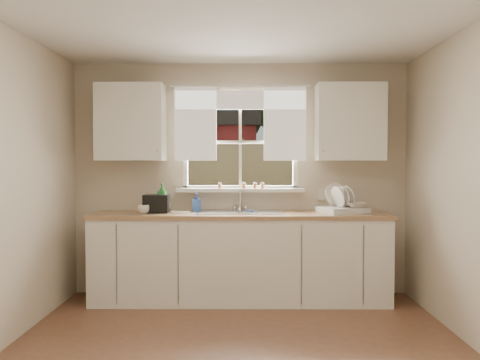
{
  "coord_description": "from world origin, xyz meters",
  "views": [
    {
      "loc": [
        0.04,
        -3.52,
        1.43
      ],
      "look_at": [
        0.0,
        1.65,
        1.25
      ],
      "focal_mm": 38.0,
      "sensor_mm": 36.0,
      "label": 1
    }
  ],
  "objects_px": {
    "cup": "(144,209)",
    "black_appliance": "(156,204)",
    "dish_rack": "(342,207)",
    "soap_bottle_a": "(162,197)"
  },
  "relations": [
    {
      "from": "dish_rack",
      "to": "cup",
      "type": "distance_m",
      "value": 2.03
    },
    {
      "from": "dish_rack",
      "to": "cup",
      "type": "height_order",
      "value": "dish_rack"
    },
    {
      "from": "soap_bottle_a",
      "to": "black_appliance",
      "type": "xyz_separation_m",
      "value": [
        -0.05,
        -0.07,
        -0.06
      ]
    },
    {
      "from": "soap_bottle_a",
      "to": "cup",
      "type": "xyz_separation_m",
      "value": [
        -0.16,
        -0.18,
        -0.11
      ]
    },
    {
      "from": "cup",
      "to": "black_appliance",
      "type": "bearing_deg",
      "value": 57.15
    },
    {
      "from": "dish_rack",
      "to": "cup",
      "type": "bearing_deg",
      "value": -177.23
    },
    {
      "from": "cup",
      "to": "black_appliance",
      "type": "height_order",
      "value": "black_appliance"
    },
    {
      "from": "dish_rack",
      "to": "cup",
      "type": "xyz_separation_m",
      "value": [
        -2.03,
        -0.1,
        -0.02
      ]
    },
    {
      "from": "dish_rack",
      "to": "black_appliance",
      "type": "relative_size",
      "value": 2.17
    },
    {
      "from": "soap_bottle_a",
      "to": "black_appliance",
      "type": "distance_m",
      "value": 0.1
    }
  ]
}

